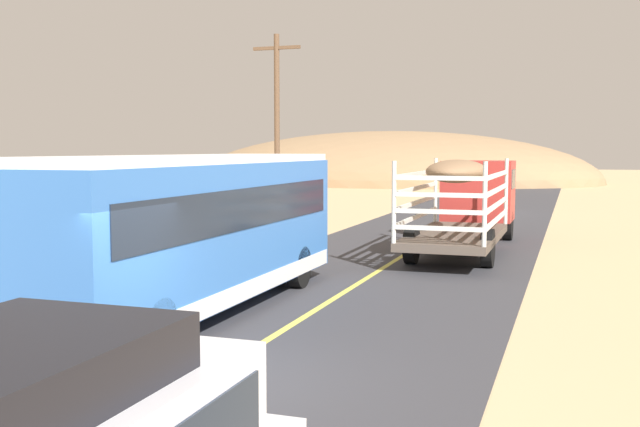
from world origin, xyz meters
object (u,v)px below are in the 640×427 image
Objects in this scene: livestock_truck at (471,195)px; power_pole_mid at (277,123)px; car_far at (486,193)px; bus at (192,228)px.

livestock_truck is 10.83m from power_pole_mid.
livestock_truck is 2.10× the size of car_far.
bus is 2.16× the size of car_far.
power_pole_mid reaches higher than livestock_truck.
power_pole_mid is at bearing 106.70° from bus.
livestock_truck is 13.66m from car_far.
bus is 26.15m from car_far.
livestock_truck reaches higher than car_far.
car_far is (-0.96, 13.61, -0.70)m from livestock_truck.
car_far is 0.55× the size of power_pole_mid.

